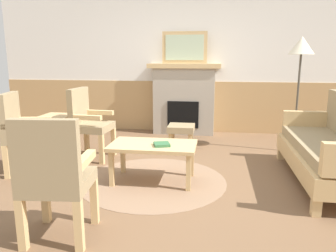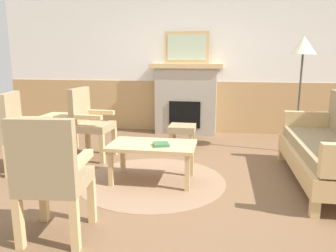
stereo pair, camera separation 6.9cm
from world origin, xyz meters
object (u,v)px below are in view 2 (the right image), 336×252
object	(u,v)px
framed_picture	(187,48)
side_table	(59,122)
fireplace	(186,98)
coffee_table	(152,148)
armchair_front_left	(51,173)
armchair_by_window_left	(23,129)
couch	(330,150)
armchair_near_fireplace	(89,120)
footstool	(182,130)
book_on_table	(161,144)
floor_lamp_by_couch	(303,53)

from	to	relation	value
framed_picture	side_table	distance (m)	2.54
fireplace	coffee_table	world-z (taller)	fireplace
armchair_front_left	fireplace	bearing A→B (deg)	81.17
coffee_table	armchair_by_window_left	xyz separation A→B (m)	(-1.62, 0.06, 0.15)
fireplace	armchair_by_window_left	size ratio (longest dim) A/B	1.33
couch	armchair_by_window_left	world-z (taller)	same
couch	coffee_table	size ratio (longest dim) A/B	1.88
armchair_near_fireplace	armchair_front_left	world-z (taller)	same
fireplace	armchair_front_left	world-z (taller)	fireplace
framed_picture	footstool	world-z (taller)	framed_picture
side_table	coffee_table	bearing A→B (deg)	-31.27
fireplace	footstool	xyz separation A→B (m)	(0.06, -1.01, -0.37)
book_on_table	footstool	bearing A→B (deg)	88.08
armchair_near_fireplace	side_table	distance (m)	0.66
footstool	side_table	distance (m)	1.87
armchair_near_fireplace	side_table	size ratio (longest dim) A/B	1.78
book_on_table	framed_picture	bearing A→B (deg)	90.22
book_on_table	footstool	size ratio (longest dim) A/B	0.42
coffee_table	armchair_near_fireplace	bearing A→B (deg)	145.52
couch	armchair_by_window_left	bearing A→B (deg)	-177.31
armchair_by_window_left	floor_lamp_by_couch	distance (m)	3.86
footstool	floor_lamp_by_couch	xyz separation A→B (m)	(1.70, 0.04, 1.17)
coffee_table	book_on_table	distance (m)	0.14
framed_picture	floor_lamp_by_couch	distance (m)	2.01
footstool	armchair_by_window_left	distance (m)	2.27
book_on_table	armchair_front_left	world-z (taller)	armchair_front_left
coffee_table	book_on_table	xyz separation A→B (m)	(0.11, -0.06, 0.07)
framed_picture	side_table	xyz separation A→B (m)	(-1.75, -1.46, -1.13)
armchair_by_window_left	side_table	bearing A→B (deg)	91.86
couch	armchair_front_left	size ratio (longest dim) A/B	1.84
armchair_by_window_left	side_table	xyz separation A→B (m)	(-0.03, 0.94, -0.10)
framed_picture	armchair_near_fireplace	distance (m)	2.32
footstool	side_table	xyz separation A→B (m)	(-1.81, -0.45, 0.15)
couch	side_table	xyz separation A→B (m)	(-3.60, 0.77, 0.04)
fireplace	armchair_front_left	size ratio (longest dim) A/B	1.33
couch	floor_lamp_by_couch	xyz separation A→B (m)	(-0.09, 1.26, 1.05)
armchair_front_left	side_table	xyz separation A→B (m)	(-1.16, 2.32, -0.10)
fireplace	coffee_table	size ratio (longest dim) A/B	1.35
footstool	armchair_near_fireplace	distance (m)	1.44
armchair_front_left	coffee_table	bearing A→B (deg)	69.71
coffee_table	footstool	world-z (taller)	coffee_table
coffee_table	armchair_by_window_left	distance (m)	1.63
armchair_front_left	footstool	bearing A→B (deg)	76.82
coffee_table	armchair_near_fireplace	world-z (taller)	armchair_near_fireplace
footstool	armchair_by_window_left	size ratio (longest dim) A/B	0.41
fireplace	couch	distance (m)	2.91
framed_picture	floor_lamp_by_couch	size ratio (longest dim) A/B	0.48
footstool	armchair_front_left	bearing A→B (deg)	-103.18
couch	book_on_table	distance (m)	1.86
armchair_near_fireplace	floor_lamp_by_couch	world-z (taller)	floor_lamp_by_couch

